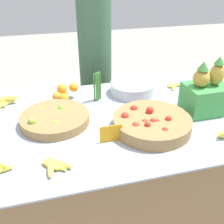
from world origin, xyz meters
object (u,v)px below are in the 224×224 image
(price_sign, at_px, (111,133))
(lime_bowl, at_px, (55,118))
(tomato_basket, at_px, (152,123))
(metal_bowl, at_px, (132,88))
(produce_crate, at_px, (206,94))
(vendor_person, at_px, (96,69))

(price_sign, bearing_deg, lime_bowl, 136.29)
(tomato_basket, bearing_deg, lime_bowl, 158.24)
(lime_bowl, height_order, metal_bowl, lime_bowl)
(lime_bowl, distance_m, metal_bowl, 0.69)
(price_sign, bearing_deg, produce_crate, 14.68)
(vendor_person, bearing_deg, produce_crate, -60.34)
(produce_crate, relative_size, vendor_person, 0.23)
(produce_crate, bearing_deg, vendor_person, 119.66)
(lime_bowl, relative_size, vendor_person, 0.26)
(lime_bowl, distance_m, price_sign, 0.41)
(tomato_basket, bearing_deg, produce_crate, 15.27)
(vendor_person, bearing_deg, price_sign, -97.28)
(lime_bowl, relative_size, tomato_basket, 0.91)
(tomato_basket, bearing_deg, vendor_person, 96.49)
(vendor_person, bearing_deg, tomato_basket, -83.51)
(lime_bowl, bearing_deg, vendor_person, 63.01)
(metal_bowl, bearing_deg, vendor_person, 107.14)
(price_sign, relative_size, produce_crate, 0.34)
(tomato_basket, bearing_deg, price_sign, -167.51)
(metal_bowl, xyz_separation_m, vendor_person, (-0.18, 0.57, -0.03))
(produce_crate, xyz_separation_m, vendor_person, (-0.56, 0.98, -0.12))
(price_sign, bearing_deg, metal_bowl, 61.35)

